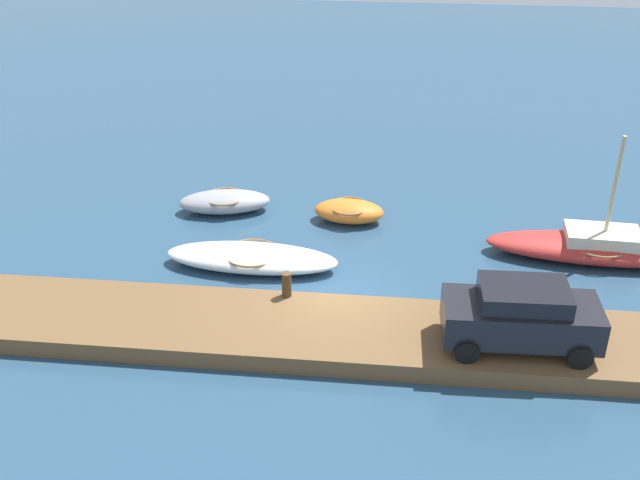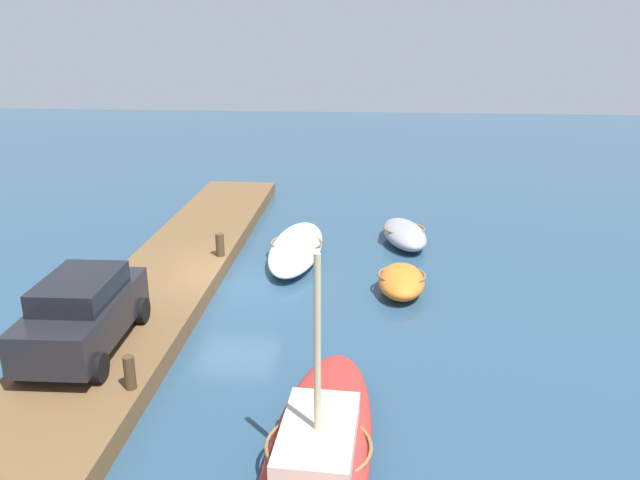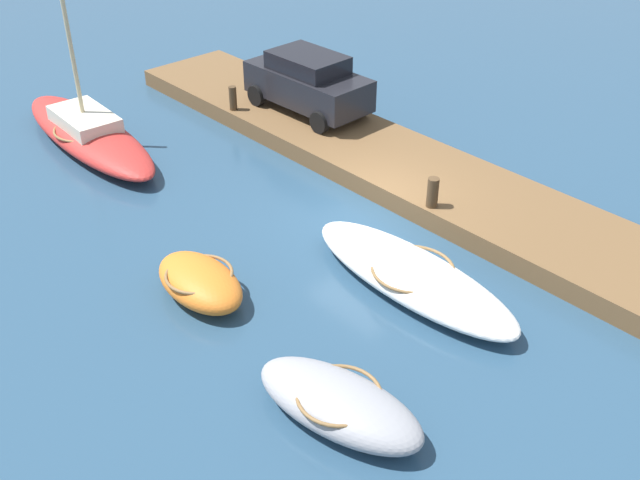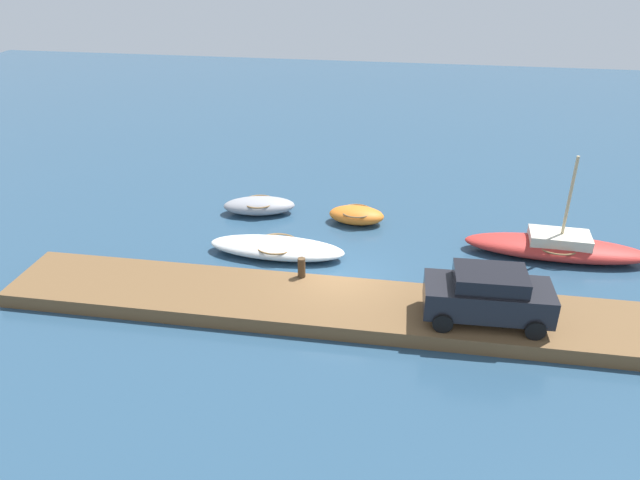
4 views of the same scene
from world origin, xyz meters
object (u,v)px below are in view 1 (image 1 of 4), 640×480
(motorboat_white, at_px, (252,258))
(mooring_post_mid_west, at_px, (570,301))
(rowboat_grey, at_px, (225,202))
(dinghy_orange, at_px, (349,211))
(sailboat_red, at_px, (598,247))
(mooring_post_west, at_px, (287,285))
(parked_car, at_px, (521,315))

(motorboat_white, xyz_separation_m, mooring_post_mid_west, (9.43, -2.33, 0.54))
(rowboat_grey, xyz_separation_m, dinghy_orange, (4.56, -0.28, 0.00))
(sailboat_red, relative_size, mooring_post_mid_west, 9.73)
(motorboat_white, relative_size, mooring_post_west, 7.38)
(motorboat_white, distance_m, parked_car, 8.86)
(dinghy_orange, relative_size, motorboat_white, 0.45)
(motorboat_white, bearing_deg, rowboat_grey, 115.47)
(dinghy_orange, bearing_deg, sailboat_red, -9.93)
(sailboat_red, distance_m, dinghy_orange, 8.43)
(sailboat_red, xyz_separation_m, dinghy_orange, (-8.24, 1.81, -0.05))
(mooring_post_west, xyz_separation_m, parked_car, (6.36, -1.65, 0.54))
(mooring_post_west, xyz_separation_m, mooring_post_mid_west, (7.95, 0.00, -0.01))
(rowboat_grey, relative_size, mooring_post_west, 4.63)
(dinghy_orange, height_order, motorboat_white, dinghy_orange)
(rowboat_grey, height_order, sailboat_red, sailboat_red)
(rowboat_grey, bearing_deg, sailboat_red, -20.46)
(mooring_post_west, bearing_deg, rowboat_grey, 117.45)
(motorboat_white, distance_m, mooring_post_west, 2.81)
(sailboat_red, xyz_separation_m, parked_car, (-3.24, -5.71, 0.99))
(sailboat_red, height_order, mooring_post_mid_west, sailboat_red)
(sailboat_red, bearing_deg, motorboat_white, -168.25)
(motorboat_white, height_order, parked_car, parked_car)
(rowboat_grey, relative_size, mooring_post_mid_west, 4.73)
(mooring_post_west, bearing_deg, parked_car, -14.58)
(dinghy_orange, xyz_separation_m, mooring_post_west, (-1.37, -5.86, 0.50))
(dinghy_orange, bearing_deg, mooring_post_mid_west, -39.22)
(parked_car, bearing_deg, mooring_post_west, 163.83)
(mooring_post_west, bearing_deg, sailboat_red, 22.89)
(dinghy_orange, distance_m, parked_car, 9.08)
(sailboat_red, height_order, motorboat_white, sailboat_red)
(sailboat_red, relative_size, motorboat_white, 1.29)
(dinghy_orange, bearing_deg, rowboat_grey, 178.91)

